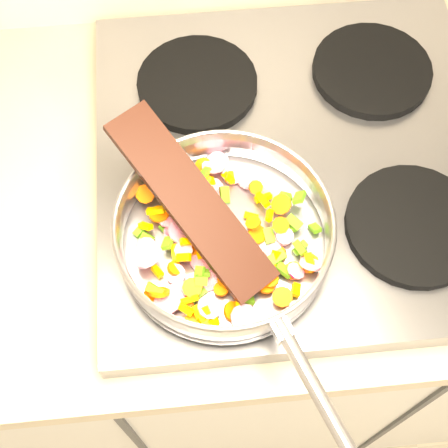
{
  "coord_description": "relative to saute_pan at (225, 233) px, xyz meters",
  "views": [
    {
      "loc": [
        -0.86,
        1.16,
        1.72
      ],
      "look_at": [
        -0.83,
        1.52,
        1.01
      ],
      "focal_mm": 50.0,
      "sensor_mm": 36.0,
      "label": 1
    }
  ],
  "objects": [
    {
      "name": "grate_fl",
      "position": [
        -0.02,
        0.01,
        -0.04
      ],
      "size": [
        0.19,
        0.19,
        0.02
      ],
      "primitive_type": "cylinder",
      "color": "black",
      "rests_on": "cooktop"
    },
    {
      "name": "grate_bl",
      "position": [
        -0.02,
        0.29,
        -0.04
      ],
      "size": [
        0.19,
        0.19,
        0.02
      ],
      "primitive_type": "cylinder",
      "color": "black",
      "rests_on": "cooktop"
    },
    {
      "name": "grate_fr",
      "position": [
        0.26,
        0.01,
        -0.04
      ],
      "size": [
        0.19,
        0.19,
        0.02
      ],
      "primitive_type": "cylinder",
      "color": "black",
      "rests_on": "cooktop"
    },
    {
      "name": "saute_pan",
      "position": [
        0.0,
        0.0,
        0.0
      ],
      "size": [
        0.33,
        0.48,
        0.06
      ],
      "rotation": [
        0.0,
        0.0,
        0.36
      ],
      "color": "#9E9EA5",
      "rests_on": "grate_fl"
    },
    {
      "name": "wooden_spatula",
      "position": [
        -0.04,
        0.03,
        0.03
      ],
      "size": [
        0.21,
        0.27,
        0.1
      ],
      "primitive_type": "cube",
      "rotation": [
        0.0,
        -0.3,
        2.17
      ],
      "color": "black",
      "rests_on": "saute_pan"
    },
    {
      "name": "grate_br",
      "position": [
        0.26,
        0.29,
        -0.04
      ],
      "size": [
        0.19,
        0.19,
        0.02
      ],
      "primitive_type": "cylinder",
      "color": "black",
      "rests_on": "cooktop"
    },
    {
      "name": "cooktop",
      "position": [
        0.12,
        0.15,
        -0.07
      ],
      "size": [
        0.6,
        0.6,
        0.04
      ],
      "primitive_type": "cube",
      "color": "#939399",
      "rests_on": "counter_top"
    },
    {
      "name": "vegetable_heap",
      "position": [
        -0.01,
        -0.01,
        -0.02
      ],
      "size": [
        0.25,
        0.27,
        0.05
      ],
      "color": "#FF6004",
      "rests_on": "saute_pan"
    }
  ]
}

